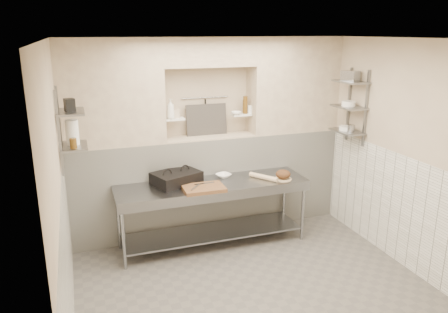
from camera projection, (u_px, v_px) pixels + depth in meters
name	position (u px, v px, depth m)	size (l,w,h in m)	color
floor	(254.00, 291.00, 5.09)	(4.00, 3.90, 0.10)	#5C5752
ceiling	(260.00, 33.00, 4.29)	(4.00, 3.90, 0.10)	silver
wall_left	(54.00, 196.00, 4.04)	(0.10, 3.90, 2.80)	#C7B694
wall_right	(411.00, 156.00, 5.34)	(0.10, 3.90, 2.80)	#C7B694
wall_back	(204.00, 134.00, 6.50)	(4.00, 0.10, 2.80)	#C7B694
wall_front	(377.00, 263.00, 2.87)	(4.00, 0.10, 2.80)	#C7B694
backwall_lower	(209.00, 183.00, 6.47)	(4.00, 0.40, 1.40)	white
alcove_sill	(209.00, 137.00, 6.27)	(1.30, 0.40, 0.02)	#C7B694
backwall_pillar_left	(111.00, 93.00, 5.67)	(1.35, 0.40, 1.40)	#C7B694
backwall_pillar_right	(293.00, 85.00, 6.50)	(1.35, 0.40, 1.40)	#C7B694
backwall_header	(208.00, 52.00, 5.95)	(1.30, 0.40, 0.40)	#C7B694
wainscot_left	(68.00, 262.00, 4.26)	(0.02, 3.90, 1.40)	white
wainscot_right	(401.00, 210.00, 5.51)	(0.02, 3.90, 1.40)	white
alcove_shelf_left	(174.00, 119.00, 6.04)	(0.28, 0.16, 0.03)	white
alcove_shelf_right	(241.00, 115.00, 6.35)	(0.28, 0.16, 0.03)	white
utensil_rail	(205.00, 98.00, 6.28)	(0.02, 0.02, 0.70)	gray
hanging_steel	(205.00, 110.00, 6.31)	(0.02, 0.02, 0.30)	black
splash_panel	(207.00, 120.00, 6.30)	(0.60, 0.02, 0.45)	#383330
shelf_rail_left_a	(60.00, 127.00, 5.09)	(0.03, 0.03, 0.95)	slate
shelf_rail_left_b	(59.00, 134.00, 4.73)	(0.03, 0.03, 0.95)	slate
wall_shelf_left_lower	(74.00, 146.00, 5.01)	(0.30, 0.50, 0.03)	slate
wall_shelf_left_upper	(70.00, 112.00, 4.90)	(0.30, 0.50, 0.03)	slate
shelf_rail_right_a	(349.00, 104.00, 6.32)	(0.03, 0.03, 1.05)	slate
shelf_rail_right_b	(366.00, 109.00, 5.96)	(0.03, 0.03, 1.05)	slate
wall_shelf_right_lower	(347.00, 131.00, 6.19)	(0.30, 0.50, 0.03)	slate
wall_shelf_right_mid	(349.00, 107.00, 6.10)	(0.30, 0.50, 0.03)	slate
wall_shelf_right_upper	(351.00, 82.00, 6.00)	(0.30, 0.50, 0.03)	slate
prep_table	(213.00, 201.00, 5.93)	(2.60, 0.70, 0.90)	gray
panini_press	(176.00, 178.00, 5.84)	(0.71, 0.62, 0.16)	black
cutting_board	(204.00, 188.00, 5.62)	(0.53, 0.37, 0.05)	brown
knife_blade	(204.00, 184.00, 5.72)	(0.28, 0.03, 0.01)	gray
tongs	(195.00, 187.00, 5.56)	(0.02, 0.02, 0.23)	gray
mixing_bowl	(223.00, 176.00, 6.11)	(0.20, 0.20, 0.05)	white
rolling_pin	(263.00, 177.00, 6.02)	(0.07, 0.07, 0.43)	beige
bread_board	(283.00, 179.00, 6.02)	(0.24, 0.24, 0.01)	beige
bread_loaf	(283.00, 174.00, 6.01)	(0.21, 0.21, 0.12)	#4C2D19
bottle_soap	(171.00, 109.00, 5.94)	(0.11, 0.11, 0.28)	white
jar_alcove	(176.00, 113.00, 6.05)	(0.08, 0.08, 0.12)	#C7B694
bowl_alcove	(236.00, 113.00, 6.28)	(0.15, 0.15, 0.05)	white
condiment_a	(245.00, 106.00, 6.37)	(0.05, 0.05, 0.20)	#4D330F
condiment_b	(245.00, 105.00, 6.33)	(0.06, 0.06, 0.26)	#4D330F
condiment_c	(250.00, 110.00, 6.36)	(0.07, 0.07, 0.12)	white
jug_left	(72.00, 132.00, 5.00)	(0.14, 0.14, 0.29)	white
jar_left	(73.00, 143.00, 4.86)	(0.08, 0.08, 0.11)	#4D330F
box_left_upper	(70.00, 105.00, 4.83)	(0.10, 0.10, 0.14)	black
bowl_right	(346.00, 128.00, 6.21)	(0.19, 0.19, 0.06)	white
canister_right	(351.00, 128.00, 6.10)	(0.10, 0.10, 0.10)	gray
bowl_right_mid	(349.00, 103.00, 6.10)	(0.19, 0.19, 0.07)	white
basket_right	(350.00, 76.00, 6.00)	(0.18, 0.21, 0.14)	gray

